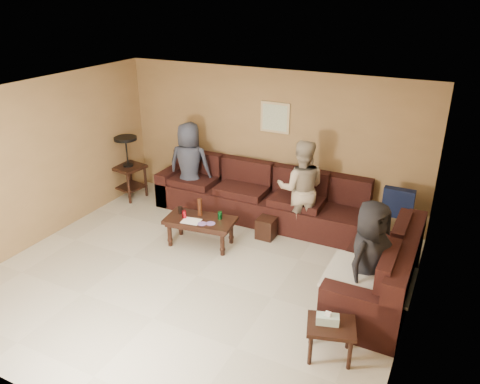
{
  "coord_description": "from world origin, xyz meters",
  "views": [
    {
      "loc": [
        3.0,
        -4.68,
        3.71
      ],
      "look_at": [
        0.25,
        0.85,
        1.0
      ],
      "focal_mm": 35.0,
      "sensor_mm": 36.0,
      "label": 1
    }
  ],
  "objects_px": {
    "coffee_table": "(200,223)",
    "sectional_sofa": "(291,222)",
    "person_left": "(190,166)",
    "waste_bin": "(266,228)",
    "person_right": "(368,259)",
    "end_table_left": "(128,166)",
    "person_middle": "(301,188)",
    "side_table_right": "(330,328)"
  },
  "relations": [
    {
      "from": "coffee_table",
      "to": "sectional_sofa",
      "type": "bearing_deg",
      "value": 30.73
    },
    {
      "from": "sectional_sofa",
      "to": "coffee_table",
      "type": "xyz_separation_m",
      "value": [
        -1.22,
        -0.73,
        0.05
      ]
    },
    {
      "from": "coffee_table",
      "to": "person_left",
      "type": "distance_m",
      "value": 1.49
    },
    {
      "from": "waste_bin",
      "to": "person_right",
      "type": "distance_m",
      "value": 2.25
    },
    {
      "from": "end_table_left",
      "to": "person_left",
      "type": "height_order",
      "value": "person_left"
    },
    {
      "from": "sectional_sofa",
      "to": "person_right",
      "type": "height_order",
      "value": "person_right"
    },
    {
      "from": "person_middle",
      "to": "waste_bin",
      "type": "bearing_deg",
      "value": 23.05
    },
    {
      "from": "sectional_sofa",
      "to": "waste_bin",
      "type": "height_order",
      "value": "sectional_sofa"
    },
    {
      "from": "person_left",
      "to": "side_table_right",
      "type": "bearing_deg",
      "value": 129.02
    },
    {
      "from": "person_right",
      "to": "coffee_table",
      "type": "bearing_deg",
      "value": 98.06
    },
    {
      "from": "coffee_table",
      "to": "person_middle",
      "type": "relative_size",
      "value": 0.71
    },
    {
      "from": "side_table_right",
      "to": "sectional_sofa",
      "type": "bearing_deg",
      "value": 120.12
    },
    {
      "from": "sectional_sofa",
      "to": "person_middle",
      "type": "bearing_deg",
      "value": 84.47
    },
    {
      "from": "coffee_table",
      "to": "waste_bin",
      "type": "bearing_deg",
      "value": 38.27
    },
    {
      "from": "sectional_sofa",
      "to": "coffee_table",
      "type": "bearing_deg",
      "value": -149.27
    },
    {
      "from": "end_table_left",
      "to": "person_left",
      "type": "distance_m",
      "value": 1.29
    },
    {
      "from": "coffee_table",
      "to": "side_table_right",
      "type": "bearing_deg",
      "value": -30.48
    },
    {
      "from": "person_right",
      "to": "person_middle",
      "type": "bearing_deg",
      "value": 61.28
    },
    {
      "from": "person_left",
      "to": "person_right",
      "type": "height_order",
      "value": "person_left"
    },
    {
      "from": "side_table_right",
      "to": "person_left",
      "type": "xyz_separation_m",
      "value": [
        -3.37,
        2.6,
        0.42
      ]
    },
    {
      "from": "end_table_left",
      "to": "side_table_right",
      "type": "bearing_deg",
      "value": -27.74
    },
    {
      "from": "coffee_table",
      "to": "end_table_left",
      "type": "bearing_deg",
      "value": 155.64
    },
    {
      "from": "coffee_table",
      "to": "end_table_left",
      "type": "relative_size",
      "value": 0.95
    },
    {
      "from": "sectional_sofa",
      "to": "person_middle",
      "type": "height_order",
      "value": "person_middle"
    },
    {
      "from": "sectional_sofa",
      "to": "end_table_left",
      "type": "distance_m",
      "value": 3.38
    },
    {
      "from": "side_table_right",
      "to": "person_right",
      "type": "height_order",
      "value": "person_right"
    },
    {
      "from": "end_table_left",
      "to": "person_middle",
      "type": "relative_size",
      "value": 0.75
    },
    {
      "from": "end_table_left",
      "to": "waste_bin",
      "type": "xyz_separation_m",
      "value": [
        2.97,
        -0.31,
        -0.46
      ]
    },
    {
      "from": "side_table_right",
      "to": "person_left",
      "type": "bearing_deg",
      "value": 142.38
    },
    {
      "from": "coffee_table",
      "to": "side_table_right",
      "type": "xyz_separation_m",
      "value": [
        2.5,
        -1.47,
        -0.01
      ]
    },
    {
      "from": "side_table_right",
      "to": "person_right",
      "type": "distance_m",
      "value": 1.03
    },
    {
      "from": "waste_bin",
      "to": "person_middle",
      "type": "distance_m",
      "value": 0.84
    },
    {
      "from": "side_table_right",
      "to": "person_left",
      "type": "distance_m",
      "value": 4.28
    },
    {
      "from": "sectional_sofa",
      "to": "person_middle",
      "type": "distance_m",
      "value": 0.56
    },
    {
      "from": "end_table_left",
      "to": "person_middle",
      "type": "xyz_separation_m",
      "value": [
        3.39,
        0.06,
        0.17
      ]
    },
    {
      "from": "sectional_sofa",
      "to": "person_left",
      "type": "xyz_separation_m",
      "value": [
        -2.1,
        0.4,
        0.46
      ]
    },
    {
      "from": "person_middle",
      "to": "person_right",
      "type": "height_order",
      "value": "person_middle"
    },
    {
      "from": "coffee_table",
      "to": "waste_bin",
      "type": "xyz_separation_m",
      "value": [
        0.83,
        0.66,
        -0.21
      ]
    },
    {
      "from": "waste_bin",
      "to": "end_table_left",
      "type": "bearing_deg",
      "value": 174.03
    },
    {
      "from": "coffee_table",
      "to": "person_left",
      "type": "xyz_separation_m",
      "value": [
        -0.87,
        1.13,
        0.41
      ]
    },
    {
      "from": "sectional_sofa",
      "to": "side_table_right",
      "type": "height_order",
      "value": "sectional_sofa"
    },
    {
      "from": "sectional_sofa",
      "to": "waste_bin",
      "type": "relative_size",
      "value": 13.75
    }
  ]
}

